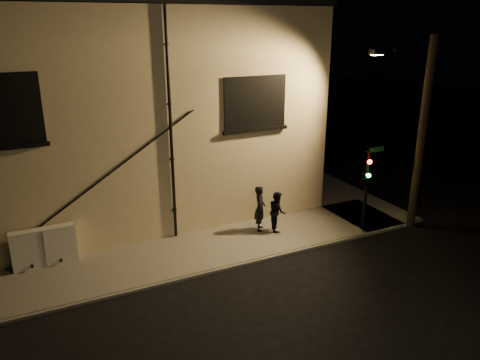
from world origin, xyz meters
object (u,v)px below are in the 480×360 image
pedestrian_b (277,211)px  streetlamp_pole (419,131)px  pedestrian_a (260,208)px  utility_cabinet (44,247)px  traffic_signal (365,177)px

pedestrian_b → streetlamp_pole: size_ratio=0.21×
pedestrian_a → pedestrian_b: bearing=-90.9°
utility_cabinet → pedestrian_a: bearing=-4.7°
pedestrian_a → streetlamp_pole: bearing=-83.5°
utility_cabinet → pedestrian_a: pedestrian_a is taller
pedestrian_b → streetlamp_pole: streetlamp_pole is taller
pedestrian_a → traffic_signal: size_ratio=0.55×
utility_cabinet → pedestrian_a: (7.82, -0.65, 0.23)m
utility_cabinet → traffic_signal: (11.29, -2.51, 1.55)m
pedestrian_a → streetlamp_pole: size_ratio=0.24×
utility_cabinet → pedestrian_b: pedestrian_b is taller
pedestrian_a → traffic_signal: (3.47, -1.87, 1.32)m
traffic_signal → streetlamp_pole: streetlamp_pole is taller
utility_cabinet → streetlamp_pole: 14.21m
streetlamp_pole → utility_cabinet: bearing=168.6°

